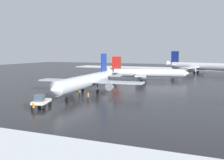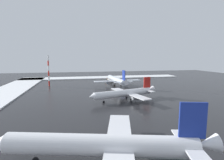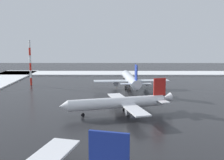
{
  "view_description": "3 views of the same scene",
  "coord_description": "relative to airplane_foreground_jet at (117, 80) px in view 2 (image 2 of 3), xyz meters",
  "views": [
    {
      "loc": [
        -85.87,
        -28.41,
        9.99
      ],
      "look_at": [
        -20.07,
        -0.14,
        2.42
      ],
      "focal_mm": 45.0,
      "sensor_mm": 36.0,
      "label": 1
    },
    {
      "loc": [
        62.61,
        -19.73,
        15.68
      ],
      "look_at": [
        -12.44,
        -4.13,
        5.42
      ],
      "focal_mm": 28.0,
      "sensor_mm": 36.0,
      "label": 2
    },
    {
      "loc": [
        65.73,
        -3.99,
        17.8
      ],
      "look_at": [
        -16.17,
        -4.36,
        4.89
      ],
      "focal_mm": 45.0,
      "sensor_mm": 36.0,
      "label": 3
    }
  ],
  "objects": [
    {
      "name": "ground_crew_beside_wing",
      "position": [
        -20.7,
        -1.54,
        -2.05
      ],
      "size": [
        0.36,
        0.36,
        1.71
      ],
      "rotation": [
        0.0,
        0.0,
        0.22
      ],
      "color": "black",
      "rests_on": "ground_plane"
    },
    {
      "name": "snow_bank_left",
      "position": [
        -37.29,
        -2.0,
        -2.82
      ],
      "size": [
        14.0,
        116.0,
        0.41
      ],
      "primitive_type": "cube",
      "color": "white",
      "rests_on": "ground_plane"
    },
    {
      "name": "ground_crew_by_nose_gear",
      "position": [
        -7.97,
        -4.59,
        -2.05
      ],
      "size": [
        0.36,
        0.36,
        1.71
      ],
      "rotation": [
        0.0,
        0.0,
        3.58
      ],
      "color": "black",
      "rests_on": "ground_plane"
    },
    {
      "name": "airplane_foreground_jet",
      "position": [
        0.0,
        0.0,
        0.0
      ],
      "size": [
        30.84,
        25.61,
        9.15
      ],
      "rotation": [
        0.0,
        0.0,
        3.22
      ],
      "color": "silver",
      "rests_on": "ground_plane"
    },
    {
      "name": "antenna_mast",
      "position": [
        -5.23,
        -35.96,
        5.15
      ],
      "size": [
        0.7,
        0.7,
        16.35
      ],
      "color": "red",
      "rests_on": "ground_plane"
    },
    {
      "name": "airplane_parked_portside",
      "position": [
        69.28,
        -17.92,
        0.16
      ],
      "size": [
        26.87,
        32.0,
        9.63
      ],
      "rotation": [
        0.0,
        0.0,
        4.46
      ],
      "color": "white",
      "rests_on": "ground_plane"
    },
    {
      "name": "ground_crew_mid_apron",
      "position": [
        -3.37,
        -0.05,
        -2.05
      ],
      "size": [
        0.36,
        0.36,
        1.71
      ],
      "rotation": [
        0.0,
        0.0,
        0.07
      ],
      "color": "black",
      "rests_on": "ground_plane"
    },
    {
      "name": "pushback_tug",
      "position": [
        -17.1,
        -0.23,
        -1.74
      ],
      "size": [
        5.05,
        3.5,
        2.5
      ],
      "rotation": [
        0.0,
        0.0,
        3.45
      ],
      "color": "silver",
      "rests_on": "ground_plane"
    },
    {
      "name": "ground_plane",
      "position": [
        29.71,
        -2.0,
        -3.03
      ],
      "size": [
        240.0,
        240.0,
        0.0
      ],
      "primitive_type": "plane",
      "color": "#232326"
    },
    {
      "name": "airplane_far_rear",
      "position": [
        32.74,
        -4.52,
        -0.39
      ],
      "size": [
        22.17,
        26.39,
        7.96
      ],
      "rotation": [
        0.0,
        0.0,
        4.98
      ],
      "color": "white",
      "rests_on": "ground_plane"
    }
  ]
}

